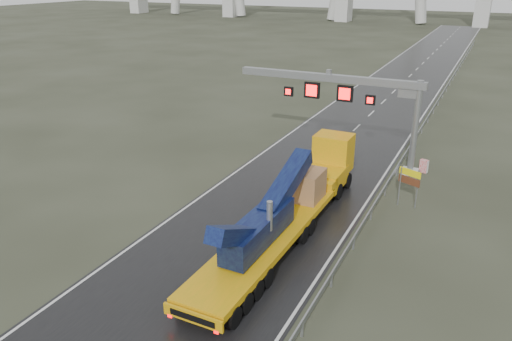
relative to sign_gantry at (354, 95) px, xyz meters
The scene contains 7 objects.
ground 18.96m from the sign_gantry, 96.67° to the right, with size 400.00×400.00×0.00m, color #2D2F21.
road 22.81m from the sign_gantry, 95.46° to the left, with size 11.00×200.00×0.02m, color black.
guardrail 13.57m from the sign_gantry, 71.60° to the left, with size 0.20×140.00×1.40m, color gray, non-canonical shape.
sign_gantry is the anchor object (origin of this frame).
heavy_haul_truck 12.17m from the sign_gantry, 90.39° to the right, with size 3.09×19.45×4.56m.
exit_sign_pair 9.10m from the sign_gantry, 47.19° to the right, with size 1.45×0.69×2.68m.
striped_barrier 7.68m from the sign_gantry, ahead, with size 0.61×0.33×1.02m, color red.
Camera 1 is at (11.83, -19.24, 14.43)m, focal length 35.00 mm.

